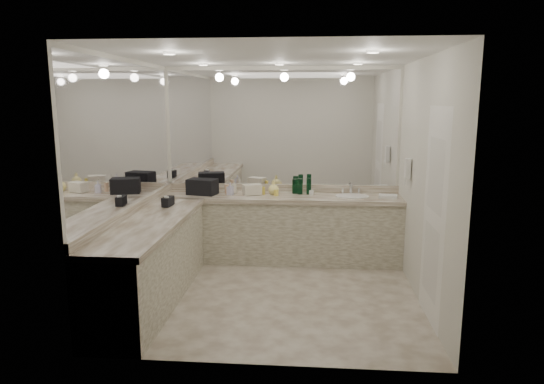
# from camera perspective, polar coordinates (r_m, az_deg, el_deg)

# --- Properties ---
(floor) EXTENTS (3.20, 3.20, 0.00)m
(floor) POSITION_cam_1_polar(r_m,az_deg,el_deg) (5.59, 0.16, -11.88)
(floor) COLOR beige
(floor) RESTS_ON ground
(ceiling) EXTENTS (3.20, 3.20, 0.00)m
(ceiling) POSITION_cam_1_polar(r_m,az_deg,el_deg) (5.18, 0.18, 15.72)
(ceiling) COLOR white
(ceiling) RESTS_ON floor
(wall_back) EXTENTS (3.20, 0.02, 2.60)m
(wall_back) POSITION_cam_1_polar(r_m,az_deg,el_deg) (6.71, 1.17, 3.46)
(wall_back) COLOR beige
(wall_back) RESTS_ON floor
(wall_left) EXTENTS (0.02, 3.00, 2.60)m
(wall_left) POSITION_cam_1_polar(r_m,az_deg,el_deg) (5.59, -16.43, 1.55)
(wall_left) COLOR beige
(wall_left) RESTS_ON floor
(wall_right) EXTENTS (0.02, 3.00, 2.60)m
(wall_right) POSITION_cam_1_polar(r_m,az_deg,el_deg) (5.35, 17.52, 1.10)
(wall_right) COLOR beige
(wall_right) RESTS_ON floor
(vanity_back_base) EXTENTS (3.20, 0.60, 0.84)m
(vanity_back_base) POSITION_cam_1_polar(r_m,az_deg,el_deg) (6.59, 0.98, -4.49)
(vanity_back_base) COLOR beige
(vanity_back_base) RESTS_ON floor
(vanity_back_top) EXTENTS (3.20, 0.64, 0.06)m
(vanity_back_top) POSITION_cam_1_polar(r_m,az_deg,el_deg) (6.48, 0.99, -0.66)
(vanity_back_top) COLOR beige
(vanity_back_top) RESTS_ON vanity_back_base
(vanity_left_base) EXTENTS (0.60, 2.40, 0.84)m
(vanity_left_base) POSITION_cam_1_polar(r_m,az_deg,el_deg) (5.42, -14.08, -8.21)
(vanity_left_base) COLOR beige
(vanity_left_base) RESTS_ON floor
(vanity_left_top) EXTENTS (0.64, 2.42, 0.06)m
(vanity_left_top) POSITION_cam_1_polar(r_m,az_deg,el_deg) (5.29, -14.20, -3.60)
(vanity_left_top) COLOR beige
(vanity_left_top) RESTS_ON vanity_left_base
(backsplash_back) EXTENTS (3.20, 0.04, 0.10)m
(backsplash_back) POSITION_cam_1_polar(r_m,az_deg,el_deg) (6.74, 1.15, 0.49)
(backsplash_back) COLOR beige
(backsplash_back) RESTS_ON vanity_back_top
(backsplash_left) EXTENTS (0.04, 3.00, 0.10)m
(backsplash_left) POSITION_cam_1_polar(r_m,az_deg,el_deg) (5.64, -16.05, -1.97)
(backsplash_left) COLOR beige
(backsplash_left) RESTS_ON vanity_left_top
(mirror_back) EXTENTS (3.12, 0.01, 1.55)m
(mirror_back) POSITION_cam_1_polar(r_m,az_deg,el_deg) (6.66, 1.18, 7.51)
(mirror_back) COLOR white
(mirror_back) RESTS_ON wall_back
(mirror_left) EXTENTS (0.01, 2.92, 1.55)m
(mirror_left) POSITION_cam_1_polar(r_m,az_deg,el_deg) (5.53, -16.57, 6.41)
(mirror_left) COLOR white
(mirror_left) RESTS_ON wall_left
(sink) EXTENTS (0.44, 0.44, 0.03)m
(sink) POSITION_cam_1_polar(r_m,az_deg,el_deg) (6.49, 9.39, -0.56)
(sink) COLOR white
(sink) RESTS_ON vanity_back_top
(faucet) EXTENTS (0.24, 0.16, 0.14)m
(faucet) POSITION_cam_1_polar(r_m,az_deg,el_deg) (6.68, 9.27, 0.43)
(faucet) COLOR silver
(faucet) RESTS_ON vanity_back_top
(wall_phone) EXTENTS (0.06, 0.10, 0.24)m
(wall_phone) POSITION_cam_1_polar(r_m,az_deg,el_deg) (6.01, 15.67, 2.69)
(wall_phone) COLOR white
(wall_phone) RESTS_ON wall_right
(door) EXTENTS (0.02, 0.82, 2.10)m
(door) POSITION_cam_1_polar(r_m,az_deg,el_deg) (4.92, 18.48, -2.75)
(door) COLOR white
(door) RESTS_ON wall_right
(black_toiletry_bag) EXTENTS (0.43, 0.32, 0.22)m
(black_toiletry_bag) POSITION_cam_1_polar(r_m,az_deg,el_deg) (6.60, -8.20, 0.66)
(black_toiletry_bag) COLOR black
(black_toiletry_bag) RESTS_ON vanity_back_top
(black_bag_spill) EXTENTS (0.11, 0.21, 0.11)m
(black_bag_spill) POSITION_cam_1_polar(r_m,az_deg,el_deg) (5.93, -12.15, -1.14)
(black_bag_spill) COLOR black
(black_bag_spill) RESTS_ON vanity_left_top
(cream_cosmetic_case) EXTENTS (0.28, 0.23, 0.14)m
(cream_cosmetic_case) POSITION_cam_1_polar(r_m,az_deg,el_deg) (6.50, -2.37, 0.25)
(cream_cosmetic_case) COLOR beige
(cream_cosmetic_case) RESTS_ON vanity_back_top
(hand_towel) EXTENTS (0.26, 0.19, 0.04)m
(hand_towel) POSITION_cam_1_polar(r_m,az_deg,el_deg) (6.48, 13.48, -0.50)
(hand_towel) COLOR white
(hand_towel) RESTS_ON vanity_back_top
(lotion_left) EXTENTS (0.05, 0.05, 0.13)m
(lotion_left) POSITION_cam_1_polar(r_m,az_deg,el_deg) (5.88, -12.29, -1.16)
(lotion_left) COLOR white
(lotion_left) RESTS_ON vanity_left_top
(soap_bottle_a) EXTENTS (0.08, 0.08, 0.18)m
(soap_bottle_a) POSITION_cam_1_polar(r_m,az_deg,el_deg) (6.61, -4.47, 0.61)
(soap_bottle_a) COLOR silver
(soap_bottle_a) RESTS_ON vanity_back_top
(soap_bottle_b) EXTENTS (0.09, 0.09, 0.17)m
(soap_bottle_b) POSITION_cam_1_polar(r_m,az_deg,el_deg) (6.51, -4.95, 0.38)
(soap_bottle_b) COLOR silver
(soap_bottle_b) RESTS_ON vanity_back_top
(soap_bottle_c) EXTENTS (0.17, 0.17, 0.19)m
(soap_bottle_c) POSITION_cam_1_polar(r_m,az_deg,el_deg) (6.52, 0.20, 0.54)
(soap_bottle_c) COLOR #FFF08B
(soap_bottle_c) RESTS_ON vanity_back_top
(green_bottle_0) EXTENTS (0.07, 0.07, 0.20)m
(green_bottle_0) POSITION_cam_1_polar(r_m,az_deg,el_deg) (6.61, 2.71, 0.69)
(green_bottle_0) COLOR #0B4523
(green_bottle_0) RESTS_ON vanity_back_top
(green_bottle_1) EXTENTS (0.06, 0.06, 0.22)m
(green_bottle_1) POSITION_cam_1_polar(r_m,az_deg,el_deg) (6.55, 4.36, 0.68)
(green_bottle_1) COLOR #0B4523
(green_bottle_1) RESTS_ON vanity_back_top
(green_bottle_2) EXTENTS (0.07, 0.07, 0.21)m
(green_bottle_2) POSITION_cam_1_polar(r_m,az_deg,el_deg) (6.55, 3.32, 0.67)
(green_bottle_2) COLOR #0B4523
(green_bottle_2) RESTS_ON vanity_back_top
(amenity_bottle_0) EXTENTS (0.06, 0.06, 0.12)m
(amenity_bottle_0) POSITION_cam_1_polar(r_m,az_deg,el_deg) (6.64, -5.34, 0.37)
(amenity_bottle_0) COLOR #E0B28C
(amenity_bottle_0) RESTS_ON vanity_back_top
(amenity_bottle_1) EXTENTS (0.05, 0.05, 0.14)m
(amenity_bottle_1) POSITION_cam_1_polar(r_m,az_deg,el_deg) (6.46, -2.82, 0.22)
(amenity_bottle_1) COLOR #E0B28C
(amenity_bottle_1) RESTS_ON vanity_back_top
(amenity_bottle_2) EXTENTS (0.06, 0.06, 0.08)m
(amenity_bottle_2) POSITION_cam_1_polar(r_m,az_deg,el_deg) (6.44, 0.49, -0.10)
(amenity_bottle_2) COLOR #F2D84C
(amenity_bottle_2) RESTS_ON vanity_back_top
(amenity_bottle_3) EXTENTS (0.06, 0.06, 0.06)m
(amenity_bottle_3) POSITION_cam_1_polar(r_m,az_deg,el_deg) (6.54, 4.65, -0.04)
(amenity_bottle_3) COLOR white
(amenity_bottle_3) RESTS_ON vanity_back_top
(amenity_bottle_4) EXTENTS (0.05, 0.05, 0.11)m
(amenity_bottle_4) POSITION_cam_1_polar(r_m,az_deg,el_deg) (6.53, -1.03, 0.17)
(amenity_bottle_4) COLOR #F2D84C
(amenity_bottle_4) RESTS_ON vanity_back_top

